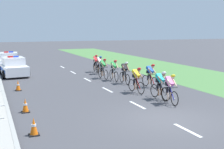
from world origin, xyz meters
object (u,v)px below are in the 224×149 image
Objects in this scene: cyclist_seventh at (103,68)px; traffic_cone_mid at (18,86)px; cyclist_third at (136,80)px; traffic_cone_near at (34,127)px; cyclist_fifth at (125,72)px; police_car_second at (9,61)px; cyclist_sixth at (114,70)px; traffic_cone_far at (25,106)px; cyclist_second at (160,85)px; cyclist_ninth at (96,63)px; police_car_nearest at (14,67)px; cyclist_fourth at (150,75)px; cyclist_lead at (170,88)px; cyclist_eighth at (100,65)px.

cyclist_seventh reaches higher than traffic_cone_mid.
cyclist_third reaches higher than traffic_cone_near.
cyclist_fifth is 2.69× the size of traffic_cone_near.
cyclist_seventh is at bearing -56.64° from police_car_second.
traffic_cone_far is (-6.95, -6.18, -0.48)m from cyclist_sixth.
cyclist_second is 1.00× the size of cyclist_ninth.
cyclist_second is 1.96m from cyclist_third.
traffic_cone_mid is (-6.99, 0.35, -0.48)m from cyclist_fifth.
police_car_second reaches higher than cyclist_third.
cyclist_fifth is at bearing 87.98° from cyclist_second.
cyclist_fifth is at bearing -45.04° from police_car_nearest.
cyclist_seventh is 2.69× the size of traffic_cone_mid.
cyclist_seventh is at bearing 109.56° from cyclist_fourth.
cyclist_third and cyclist_seventh have the same top height.
cyclist_sixth is at bearing 89.50° from cyclist_lead.
cyclist_eighth is 1.24m from cyclist_ninth.
cyclist_seventh is 0.38× the size of police_car_nearest.
police_car_nearest reaches higher than cyclist_third.
police_car_nearest reaches higher than traffic_cone_near.
cyclist_fourth is 10.19m from traffic_cone_near.
police_car_second reaches higher than cyclist_fourth.
cyclist_ninth is 6.79m from police_car_nearest.
cyclist_lead and cyclist_eighth have the same top height.
police_car_nearest is at bearing 88.18° from traffic_cone_near.
cyclist_third is 8.94m from cyclist_ninth.
cyclist_seventh is (-0.42, 7.43, 0.00)m from cyclist_second.
cyclist_fifth is 13.71m from police_car_second.
cyclist_sixth is (-0.02, 6.29, 0.00)m from cyclist_second.
traffic_cone_mid is at bearing 164.92° from cyclist_fourth.
cyclist_third is 7.70m from cyclist_eighth.
cyclist_lead is 1.00× the size of cyclist_third.
traffic_cone_near is 1.00× the size of traffic_cone_far.
cyclist_eighth is 11.83m from traffic_cone_far.
cyclist_lead and cyclist_fifth have the same top height.
cyclist_sixth is at bearing -58.02° from police_car_second.
cyclist_ninth is (0.17, 10.83, 0.00)m from cyclist_second.
police_car_second is 7.08× the size of traffic_cone_mid.
traffic_cone_near is (-8.18, -6.06, -0.48)m from cyclist_fourth.
cyclist_fifth is at bearing 118.33° from cyclist_fourth.
cyclist_ninth is 12.89m from traffic_cone_far.
cyclist_fifth is 2.65m from cyclist_seventh.
cyclist_lead is at bearing -94.72° from cyclist_second.
cyclist_lead is at bearing -87.74° from cyclist_seventh.
traffic_cone_near is (-0.46, -19.79, -0.37)m from police_car_second.
cyclist_eighth is at bearing -47.17° from police_car_second.
cyclist_fifth is (0.62, 2.94, 0.00)m from cyclist_third.
cyclist_lead is 0.38× the size of police_car_second.
cyclist_fifth is 8.58m from traffic_cone_far.
traffic_cone_near is at bearing -91.34° from police_car_second.
police_car_nearest reaches higher than cyclist_sixth.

